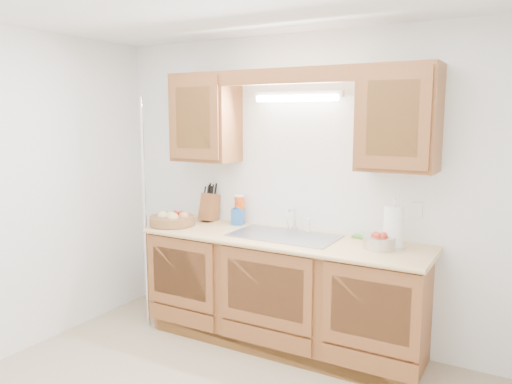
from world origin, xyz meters
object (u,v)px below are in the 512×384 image
Objects in this scene: fruit_basket at (172,219)px; paper_towel at (393,227)px; knife_block at (209,207)px; apple_bowl at (379,241)px.

paper_towel reaches higher than fruit_basket.
paper_towel is (1.69, -0.12, 0.02)m from knife_block.
paper_towel is (1.86, 0.20, 0.10)m from fruit_basket.
fruit_basket is 1.55× the size of apple_bowl.
knife_block is 1.62m from apple_bowl.
fruit_basket is 1.28× the size of knife_block.
paper_towel is at bearing 6.12° from fruit_basket.
apple_bowl is (1.79, 0.12, -0.00)m from fruit_basket.
apple_bowl is at bearing -134.97° from paper_towel.
paper_towel reaches higher than knife_block.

